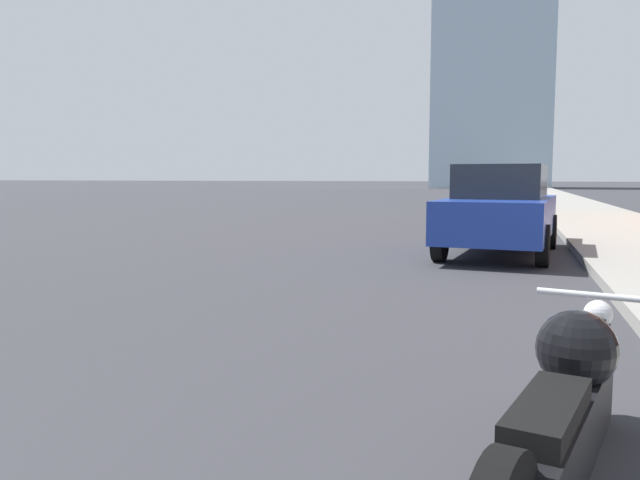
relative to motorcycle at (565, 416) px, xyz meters
The scene contains 7 objects.
sidewalk 36.56m from the motorcycle, 86.00° to the left, with size 3.29×240.00×0.15m.
motorcycle is the anchor object (origin of this frame).
parked_car_blue 9.32m from the motorcycle, 92.69° to the left, with size 2.22×4.68×1.68m.
parked_car_white 21.30m from the motorcycle, 91.17° to the left, with size 1.93×4.59×1.73m.
parked_car_silver 32.59m from the motorcycle, 90.72° to the left, with size 2.20×4.48×1.69m.
parked_car_red 43.99m from the motorcycle, 90.06° to the left, with size 1.96×4.52×1.86m.
parked_car_green 55.45m from the motorcycle, 90.40° to the left, with size 1.88×4.28×1.66m.
Camera 1 is at (3.81, 0.69, 1.47)m, focal length 35.00 mm.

